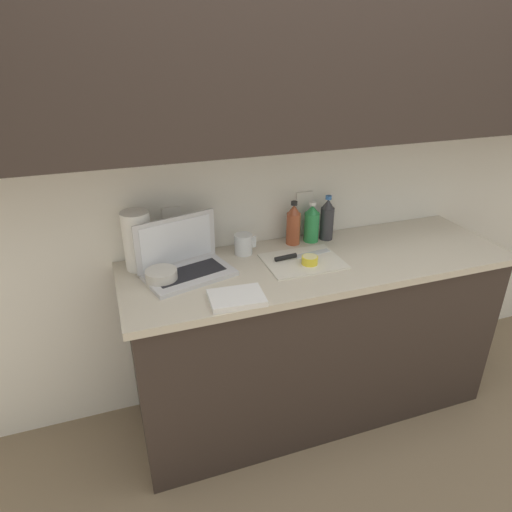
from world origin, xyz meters
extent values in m
plane|color=#847056|center=(0.00, 0.00, 0.00)|extent=(12.00, 12.00, 0.00)
cube|color=white|center=(0.00, 0.33, 1.30)|extent=(5.20, 0.06, 2.60)
cube|color=white|center=(-0.63, 0.30, 1.08)|extent=(0.09, 0.01, 0.12)
cube|color=white|center=(0.05, 0.30, 1.08)|extent=(0.09, 0.01, 0.12)
cube|color=#332823|center=(0.00, 0.14, 1.77)|extent=(4.42, 0.32, 0.70)
cube|color=#332823|center=(0.00, 0.00, 0.43)|extent=(1.81, 0.57, 0.86)
cube|color=beige|center=(0.00, 0.00, 0.88)|extent=(1.87, 0.60, 0.03)
cube|color=#9EA3A8|center=(0.64, 0.03, 0.81)|extent=(0.47, 0.39, 0.16)
cube|color=silver|center=(-0.62, 0.04, 0.91)|extent=(0.42, 0.32, 0.02)
cube|color=black|center=(-0.62, 0.04, 0.92)|extent=(0.33, 0.21, 0.00)
cube|color=silver|center=(-0.65, 0.15, 1.03)|extent=(0.38, 0.11, 0.23)
cube|color=white|center=(-0.65, 0.15, 1.03)|extent=(0.33, 0.09, 0.19)
cube|color=silver|center=(-0.08, 0.01, 0.90)|extent=(0.36, 0.27, 0.01)
cube|color=silver|center=(-0.01, 0.06, 0.91)|extent=(0.19, 0.05, 0.00)
cylinder|color=black|center=(-0.16, 0.05, 0.92)|extent=(0.11, 0.03, 0.02)
cylinder|color=yellow|center=(-0.07, -0.03, 0.92)|extent=(0.07, 0.07, 0.04)
cylinder|color=#F4EAA3|center=(-0.07, -0.03, 0.94)|extent=(0.07, 0.07, 0.00)
cylinder|color=#333338|center=(0.14, 0.22, 0.98)|extent=(0.07, 0.07, 0.17)
cone|color=#333338|center=(0.14, 0.22, 1.09)|extent=(0.06, 0.06, 0.05)
cylinder|color=#3366B2|center=(0.14, 0.22, 1.12)|extent=(0.03, 0.03, 0.02)
cylinder|color=#2D934C|center=(0.06, 0.22, 0.97)|extent=(0.08, 0.08, 0.15)
cone|color=#2D934C|center=(0.06, 0.22, 1.07)|extent=(0.07, 0.07, 0.04)
cylinder|color=white|center=(0.06, 0.22, 1.10)|extent=(0.03, 0.03, 0.02)
cylinder|color=#A34C2D|center=(-0.04, 0.22, 0.98)|extent=(0.07, 0.07, 0.16)
cone|color=#A34C2D|center=(-0.04, 0.22, 1.08)|extent=(0.06, 0.06, 0.05)
cylinder|color=black|center=(-0.04, 0.22, 1.11)|extent=(0.03, 0.03, 0.02)
cylinder|color=silver|center=(-0.32, 0.19, 0.95)|extent=(0.09, 0.09, 0.10)
cube|color=silver|center=(-0.27, 0.19, 0.95)|extent=(0.02, 0.01, 0.06)
cylinder|color=beige|center=(-0.74, 0.02, 0.93)|extent=(0.14, 0.14, 0.06)
cylinder|color=white|center=(-0.81, 0.20, 1.03)|extent=(0.13, 0.13, 0.27)
cube|color=white|center=(-0.48, -0.22, 0.91)|extent=(0.23, 0.18, 0.02)
camera|label=1|loc=(-0.92, -1.73, 1.86)|focal=32.00mm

